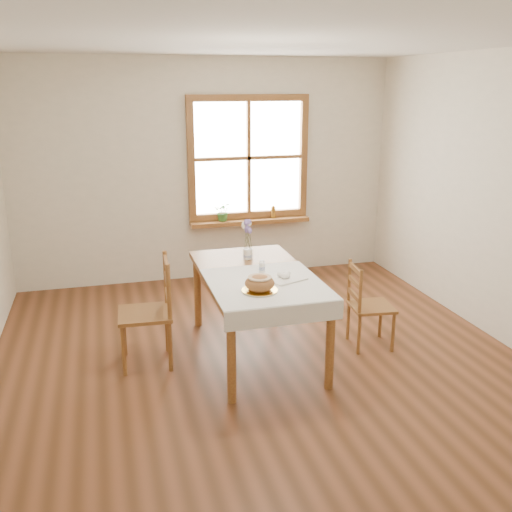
{
  "coord_description": "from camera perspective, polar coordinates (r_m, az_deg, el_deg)",
  "views": [
    {
      "loc": [
        -1.22,
        -4.14,
        2.29
      ],
      "look_at": [
        0.0,
        0.3,
        0.9
      ],
      "focal_mm": 40.0,
      "sensor_mm": 36.0,
      "label": 1
    }
  ],
  "objects": [
    {
      "name": "ground",
      "position": [
        4.89,
        0.95,
        -11.14
      ],
      "size": [
        5.0,
        5.0,
        0.0
      ],
      "primitive_type": "plane",
      "color": "brown",
      "rests_on": "ground"
    },
    {
      "name": "room_walls",
      "position": [
        4.36,
        1.05,
        9.09
      ],
      "size": [
        4.6,
        5.1,
        2.65
      ],
      "color": "beige",
      "rests_on": "ground"
    },
    {
      "name": "window",
      "position": [
        6.88,
        -0.76,
        9.79
      ],
      "size": [
        1.46,
        0.08,
        1.46
      ],
      "color": "olive",
      "rests_on": "ground"
    },
    {
      "name": "window_sill",
      "position": [
        6.95,
        -0.6,
        3.5
      ],
      "size": [
        1.46,
        0.2,
        0.05
      ],
      "color": "olive",
      "rests_on": "ground"
    },
    {
      "name": "dining_table",
      "position": [
        4.89,
        0.0,
        -2.64
      ],
      "size": [
        0.9,
        1.6,
        0.75
      ],
      "color": "olive",
      "rests_on": "ground"
    },
    {
      "name": "table_linen",
      "position": [
        4.58,
        1.0,
        -2.8
      ],
      "size": [
        0.91,
        0.99,
        0.01
      ],
      "primitive_type": "cube",
      "color": "white",
      "rests_on": "dining_table"
    },
    {
      "name": "chair_left",
      "position": [
        4.87,
        -11.06,
        -5.53
      ],
      "size": [
        0.48,
        0.46,
        0.93
      ],
      "primitive_type": null,
      "rotation": [
        0.0,
        0.0,
        -1.62
      ],
      "color": "olive",
      "rests_on": "ground"
    },
    {
      "name": "chair_right",
      "position": [
        5.23,
        11.47,
        -4.84
      ],
      "size": [
        0.42,
        0.41,
        0.78
      ],
      "primitive_type": null,
      "rotation": [
        0.0,
        0.0,
        1.45
      ],
      "color": "olive",
      "rests_on": "ground"
    },
    {
      "name": "bread_plate",
      "position": [
        4.4,
        0.37,
        -3.48
      ],
      "size": [
        0.29,
        0.29,
        0.01
      ],
      "primitive_type": "cylinder",
      "rotation": [
        0.0,
        0.0,
        -0.07
      ],
      "color": "silver",
      "rests_on": "table_linen"
    },
    {
      "name": "bread_loaf",
      "position": [
        4.38,
        0.37,
        -2.61
      ],
      "size": [
        0.23,
        0.23,
        0.13
      ],
      "primitive_type": "ellipsoid",
      "color": "olive",
      "rests_on": "bread_plate"
    },
    {
      "name": "egg_napkin",
      "position": [
        4.68,
        2.91,
        -2.24
      ],
      "size": [
        0.36,
        0.34,
        0.01
      ],
      "primitive_type": "cube",
      "rotation": [
        0.0,
        0.0,
        0.37
      ],
      "color": "white",
      "rests_on": "table_linen"
    },
    {
      "name": "eggs",
      "position": [
        4.67,
        2.92,
        -1.88
      ],
      "size": [
        0.28,
        0.27,
        0.05
      ],
      "primitive_type": null,
      "rotation": [
        0.0,
        0.0,
        0.37
      ],
      "color": "white",
      "rests_on": "egg_napkin"
    },
    {
      "name": "salt_shaker",
      "position": [
        4.82,
        0.59,
        -1.14
      ],
      "size": [
        0.05,
        0.05,
        0.1
      ],
      "primitive_type": "cylinder",
      "rotation": [
        0.0,
        0.0,
        0.09
      ],
      "color": "silver",
      "rests_on": "table_linen"
    },
    {
      "name": "pepper_shaker",
      "position": [
        4.9,
        0.62,
        -0.88
      ],
      "size": [
        0.06,
        0.06,
        0.09
      ],
      "primitive_type": "cylinder",
      "rotation": [
        0.0,
        0.0,
        0.38
      ],
      "color": "silver",
      "rests_on": "table_linen"
    },
    {
      "name": "flower_vase",
      "position": [
        5.21,
        -0.81,
        0.14
      ],
      "size": [
        0.11,
        0.11,
        0.1
      ],
      "primitive_type": "cylinder",
      "rotation": [
        0.0,
        0.0,
        0.26
      ],
      "color": "silver",
      "rests_on": "dining_table"
    },
    {
      "name": "lavender_bouquet",
      "position": [
        5.16,
        -0.82,
        2.16
      ],
      "size": [
        0.15,
        0.15,
        0.29
      ],
      "primitive_type": null,
      "color": "#695394",
      "rests_on": "flower_vase"
    },
    {
      "name": "potted_plant",
      "position": [
        6.85,
        -3.29,
        4.24
      ],
      "size": [
        0.27,
        0.28,
        0.18
      ],
      "primitive_type": "imported",
      "rotation": [
        0.0,
        0.0,
        -0.36
      ],
      "color": "#346C2B",
      "rests_on": "window_sill"
    },
    {
      "name": "amber_bottle",
      "position": [
        7.01,
        1.74,
        4.45
      ],
      "size": [
        0.06,
        0.06,
        0.15
      ],
      "primitive_type": "cylinder",
      "rotation": [
        0.0,
        0.0,
        0.09
      ],
      "color": "#96631B",
      "rests_on": "window_sill"
    }
  ]
}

